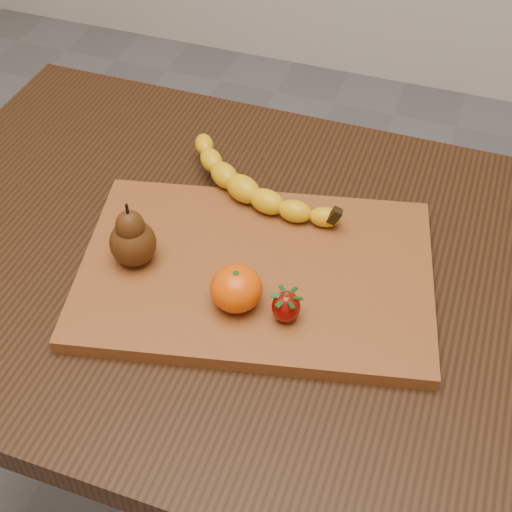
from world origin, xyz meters
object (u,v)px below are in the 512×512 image
(table, at_px, (239,306))
(mandarin, at_px, (236,288))
(pear, at_px, (131,233))
(cutting_board, at_px, (256,272))

(table, height_order, mandarin, mandarin)
(pear, height_order, mandarin, pear)
(table, bearing_deg, cutting_board, -33.61)
(pear, relative_size, mandarin, 1.46)
(cutting_board, xyz_separation_m, mandarin, (-0.00, -0.07, 0.04))
(cutting_board, height_order, mandarin, mandarin)
(table, xyz_separation_m, cutting_board, (0.03, -0.02, 0.11))
(table, relative_size, mandarin, 15.67)
(table, xyz_separation_m, pear, (-0.12, -0.06, 0.16))
(cutting_board, height_order, pear, pear)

